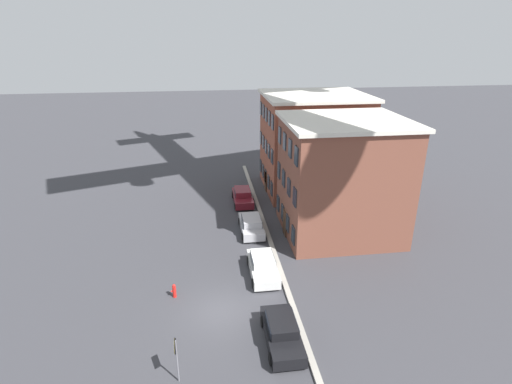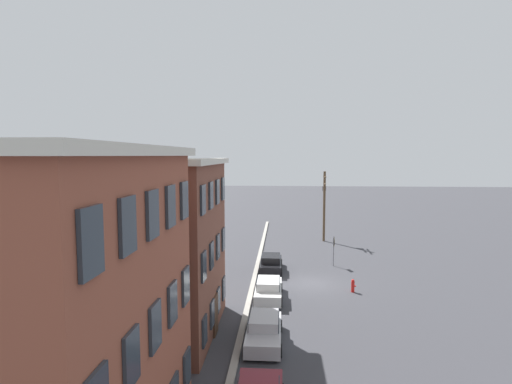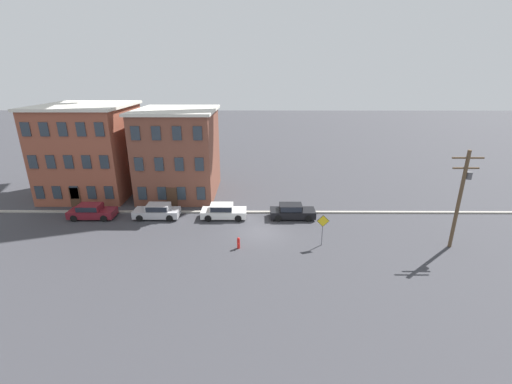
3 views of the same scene
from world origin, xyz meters
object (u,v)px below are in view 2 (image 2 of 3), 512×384
object	(u,v)px
caution_sign	(334,246)
fire_hydrant	(353,286)
car_silver	(264,329)
car_black	(271,263)
utility_pole	(324,202)
car_white	(268,289)

from	to	relation	value
caution_sign	fire_hydrant	world-z (taller)	caution_sign
car_silver	car_black	size ratio (longest dim) A/B	1.00
car_silver	caution_sign	world-z (taller)	caution_sign
car_silver	car_black	world-z (taller)	same
car_black	utility_pole	size ratio (longest dim) A/B	0.54
car_black	car_silver	bearing A→B (deg)	-179.87
car_black	caution_sign	world-z (taller)	caution_sign
car_silver	utility_pole	world-z (taller)	utility_pole
car_silver	caution_sign	distance (m)	16.24
utility_pole	fire_hydrant	xyz separation A→B (m)	(-17.52, -0.35, -4.10)
car_black	fire_hydrant	distance (m)	7.87
car_black	caution_sign	xyz separation A→B (m)	(1.98, -5.59, 1.09)
car_black	caution_sign	bearing A→B (deg)	-70.53
fire_hydrant	car_silver	bearing A→B (deg)	143.74
car_black	utility_pole	xyz separation A→B (m)	(12.60, -5.78, 3.84)
car_black	fire_hydrant	xyz separation A→B (m)	(-4.92, -6.13, -0.27)
caution_sign	utility_pole	world-z (taller)	utility_pole
car_white	car_black	world-z (taller)	same
car_white	fire_hydrant	distance (m)	6.38
car_white	caution_sign	bearing A→B (deg)	-32.46
caution_sign	utility_pole	size ratio (longest dim) A/B	0.34
car_silver	car_white	size ratio (longest dim) A/B	1.00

